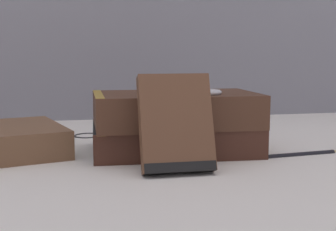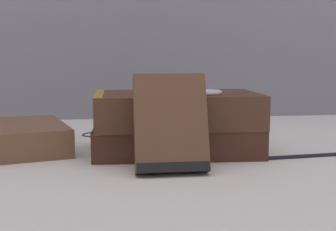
{
  "view_description": "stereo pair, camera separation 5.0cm",
  "coord_description": "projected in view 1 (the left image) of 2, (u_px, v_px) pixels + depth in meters",
  "views": [
    {
      "loc": [
        -0.1,
        -0.63,
        0.15
      ],
      "look_at": [
        0.03,
        0.02,
        0.06
      ],
      "focal_mm": 50.0,
      "sensor_mm": 36.0,
      "label": 1
    },
    {
      "loc": [
        -0.05,
        -0.64,
        0.15
      ],
      "look_at": [
        0.03,
        0.02,
        0.06
      ],
      "focal_mm": 50.0,
      "sensor_mm": 36.0,
      "label": 2
    }
  ],
  "objects": [
    {
      "name": "fountain_pen",
      "position": [
        301.0,
        152.0,
        0.68
      ],
      "size": [
        0.14,
        0.03,
        0.01
      ],
      "rotation": [
        0.0,
        0.0,
        0.11
      ],
      "color": "black",
      "rests_on": "ground_plane"
    },
    {
      "name": "book_flat_bottom",
      "position": [
        171.0,
        138.0,
        0.71
      ],
      "size": [
        0.25,
        0.16,
        0.04
      ],
      "rotation": [
        0.0,
        0.0,
        -0.05
      ],
      "color": "#422319",
      "rests_on": "ground_plane"
    },
    {
      "name": "book_flat_top",
      "position": [
        172.0,
        109.0,
        0.69
      ],
      "size": [
        0.24,
        0.14,
        0.05
      ],
      "rotation": [
        0.0,
        0.0,
        -0.02
      ],
      "color": "#4C2D1E",
      "rests_on": "book_flat_bottom"
    },
    {
      "name": "pocket_watch",
      "position": [
        205.0,
        92.0,
        0.67
      ],
      "size": [
        0.05,
        0.05,
        0.01
      ],
      "color": "silver",
      "rests_on": "book_flat_top"
    },
    {
      "name": "reading_glasses",
      "position": [
        104.0,
        134.0,
        0.85
      ],
      "size": [
        0.11,
        0.06,
        0.0
      ],
      "rotation": [
        0.0,
        0.0,
        0.05
      ],
      "color": "black",
      "rests_on": "ground_plane"
    },
    {
      "name": "ground_plane",
      "position": [
        150.0,
        161.0,
        0.65
      ],
      "size": [
        3.0,
        3.0,
        0.0
      ],
      "primitive_type": "plane",
      "color": "white"
    },
    {
      "name": "book_leaning_front",
      "position": [
        176.0,
        127.0,
        0.58
      ],
      "size": [
        0.09,
        0.06,
        0.12
      ],
      "rotation": [
        -0.35,
        0.0,
        0.0
      ],
      "color": "brown",
      "rests_on": "ground_plane"
    }
  ]
}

